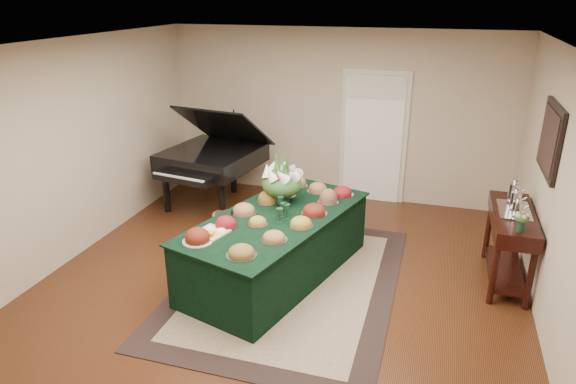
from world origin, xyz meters
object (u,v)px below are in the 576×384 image
(buffet_table, at_px, (277,246))
(mahogany_sideboard, at_px, (512,228))
(floral_centerpiece, at_px, (282,179))
(grand_piano, at_px, (212,157))

(buffet_table, bearing_deg, mahogany_sideboard, 14.09)
(floral_centerpiece, distance_m, mahogany_sideboard, 2.71)
(grand_piano, bearing_deg, floral_centerpiece, -40.85)
(floral_centerpiece, bearing_deg, mahogany_sideboard, 4.91)
(buffet_table, relative_size, mahogany_sideboard, 2.12)
(floral_centerpiece, height_order, grand_piano, grand_piano)
(buffet_table, bearing_deg, floral_centerpiece, 98.72)
(buffet_table, height_order, floral_centerpiece, floral_centerpiece)
(buffet_table, height_order, mahogany_sideboard, mahogany_sideboard)
(floral_centerpiece, bearing_deg, grand_piano, 139.15)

